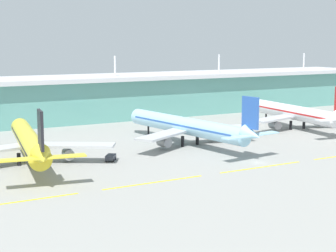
% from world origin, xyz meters
% --- Properties ---
extents(ground_plane, '(600.00, 600.00, 0.00)m').
position_xyz_m(ground_plane, '(0.00, 0.00, 0.00)').
color(ground_plane, gray).
extents(terminal_building, '(288.00, 34.00, 28.55)m').
position_xyz_m(terminal_building, '(-0.00, 107.21, 9.98)').
color(terminal_building, '#5B9E93').
rests_on(terminal_building, ground).
extents(airliner_near_middle, '(48.15, 65.46, 18.90)m').
position_xyz_m(airliner_near_middle, '(-58.24, 31.30, 6.45)').
color(airliner_near_middle, yellow).
rests_on(airliner_near_middle, ground).
extents(airliner_center, '(48.41, 68.42, 18.90)m').
position_xyz_m(airliner_center, '(-3.80, 33.51, 6.45)').
color(airliner_center, '#9ED1EA').
rests_on(airliner_center, ground).
extents(airliner_far_middle, '(48.56, 61.84, 18.90)m').
position_xyz_m(airliner_far_middle, '(52.27, 41.91, 6.45)').
color(airliner_far_middle, white).
rests_on(airliner_far_middle, ground).
extents(taxiway_stripe_west, '(28.00, 0.70, 0.04)m').
position_xyz_m(taxiway_stripe_west, '(-71.00, -5.01, 0.02)').
color(taxiway_stripe_west, yellow).
rests_on(taxiway_stripe_west, ground).
extents(taxiway_stripe_mid_west, '(28.00, 0.70, 0.04)m').
position_xyz_m(taxiway_stripe_mid_west, '(-37.00, -5.01, 0.02)').
color(taxiway_stripe_mid_west, yellow).
rests_on(taxiway_stripe_mid_west, ground).
extents(taxiway_stripe_centre, '(28.00, 0.70, 0.04)m').
position_xyz_m(taxiway_stripe_centre, '(-3.00, -5.01, 0.02)').
color(taxiway_stripe_centre, yellow).
rests_on(taxiway_stripe_centre, ground).
extents(pushback_tug, '(4.55, 4.96, 1.85)m').
position_xyz_m(pushback_tug, '(-36.49, 23.26, 1.10)').
color(pushback_tug, '#333842').
rests_on(pushback_tug, ground).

